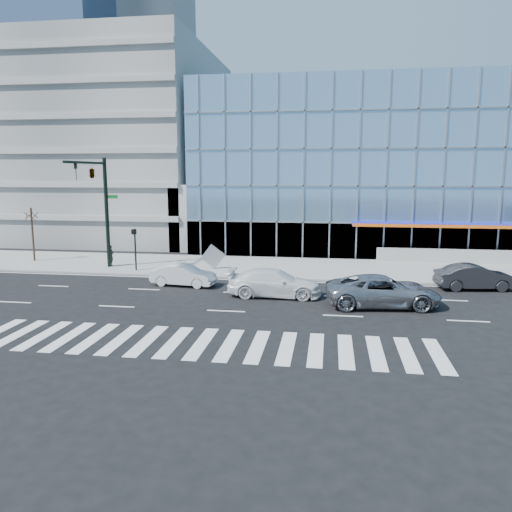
# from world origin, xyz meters

# --- Properties ---
(ground) EXTENTS (160.00, 160.00, 0.00)m
(ground) POSITION_xyz_m (0.00, 0.00, 0.00)
(ground) COLOR black
(ground) RESTS_ON ground
(sidewalk) EXTENTS (120.00, 8.00, 0.15)m
(sidewalk) POSITION_xyz_m (0.00, 8.00, 0.07)
(sidewalk) COLOR gray
(sidewalk) RESTS_ON ground
(theatre_building) EXTENTS (42.00, 26.00, 15.00)m
(theatre_building) POSITION_xyz_m (14.00, 26.00, 7.50)
(theatre_building) COLOR #78A5C9
(theatre_building) RESTS_ON ground
(parking_garage) EXTENTS (24.00, 24.00, 20.00)m
(parking_garage) POSITION_xyz_m (-20.00, 26.00, 10.00)
(parking_garage) COLOR gray
(parking_garage) RESTS_ON ground
(ramp_block) EXTENTS (6.00, 8.00, 6.00)m
(ramp_block) POSITION_xyz_m (-6.00, 18.00, 3.00)
(ramp_block) COLOR gray
(ramp_block) RESTS_ON ground
(tower_far_mid) EXTENTS (13.00, 13.00, 60.00)m
(tower_far_mid) POSITION_xyz_m (-58.00, 64.00, 30.00)
(tower_far_mid) COLOR slate
(tower_far_mid) RESTS_ON ground
(tower_backdrop) EXTENTS (14.00, 14.00, 48.00)m
(tower_backdrop) POSITION_xyz_m (-30.00, 70.00, 24.00)
(tower_backdrop) COLOR gray
(tower_backdrop) RESTS_ON ground
(traffic_signal) EXTENTS (1.14, 5.74, 8.00)m
(traffic_signal) POSITION_xyz_m (-11.00, 4.57, 6.16)
(traffic_signal) COLOR black
(traffic_signal) RESTS_ON sidewalk
(ped_signal_post) EXTENTS (0.30, 0.33, 3.00)m
(ped_signal_post) POSITION_xyz_m (-8.50, 4.94, 2.14)
(ped_signal_post) COLOR black
(ped_signal_post) RESTS_ON sidewalk
(street_tree_near) EXTENTS (1.10, 1.10, 4.23)m
(street_tree_near) POSITION_xyz_m (-18.00, 7.50, 3.78)
(street_tree_near) COLOR #332319
(street_tree_near) RESTS_ON sidewalk
(silver_suv) EXTENTS (6.31, 3.43, 1.68)m
(silver_suv) POSITION_xyz_m (8.13, -1.81, 0.84)
(silver_suv) COLOR #A2A1A6
(silver_suv) RESTS_ON ground
(white_suv) EXTENTS (5.46, 2.28, 1.58)m
(white_suv) POSITION_xyz_m (2.13, -0.50, 0.79)
(white_suv) COLOR white
(white_suv) RESTS_ON ground
(white_sedan) EXTENTS (4.25, 1.90, 1.36)m
(white_sedan) POSITION_xyz_m (-3.87, 1.37, 0.68)
(white_sedan) COLOR silver
(white_sedan) RESTS_ON ground
(dark_sedan) EXTENTS (4.87, 2.27, 1.54)m
(dark_sedan) POSITION_xyz_m (14.13, 3.00, 0.77)
(dark_sedan) COLOR black
(dark_sedan) RESTS_ON ground
(pedestrian) EXTENTS (0.44, 0.61, 1.58)m
(pedestrian) POSITION_xyz_m (-10.97, 6.29, 0.94)
(pedestrian) COLOR black
(pedestrian) RESTS_ON sidewalk
(tilted_panel) EXTENTS (1.79, 0.49, 1.83)m
(tilted_panel) POSITION_xyz_m (-3.13, 6.30, 1.06)
(tilted_panel) COLOR #949494
(tilted_panel) RESTS_ON sidewalk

